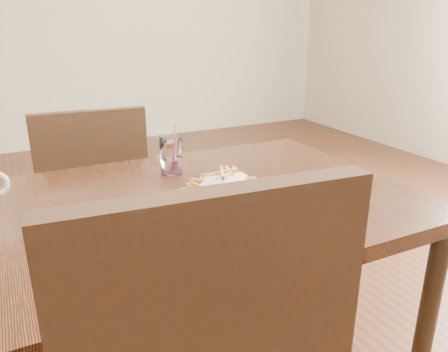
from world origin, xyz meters
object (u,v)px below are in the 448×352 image
fries_plate (224,198)px  water_glass (171,158)px  chair_far (94,199)px  loaded_fries (224,183)px  table (186,227)px

fries_plate → water_glass: water_glass is taller
chair_far → water_glass: 0.61m
chair_far → fries_plate: bearing=-75.5°
chair_far → fries_plate: (0.20, -0.78, 0.26)m
loaded_fries → table: bearing=146.8°
table → loaded_fries: loaded_fries is taller
loaded_fries → water_glass: bearing=98.6°
chair_far → fries_plate: 0.84m
table → fries_plate: 0.13m
table → chair_far: chair_far is taller
loaded_fries → water_glass: water_glass is taller
fries_plate → water_glass: size_ratio=1.94×
table → chair_far: 0.75m
table → loaded_fries: (0.08, -0.06, 0.13)m
water_glass → fries_plate: bearing=-81.4°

